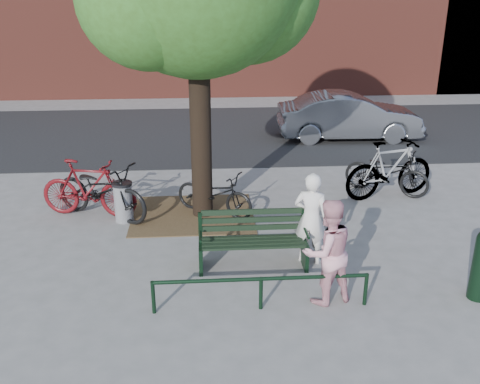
{
  "coord_description": "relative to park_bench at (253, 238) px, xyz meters",
  "views": [
    {
      "loc": [
        -0.75,
        -7.64,
        4.3
      ],
      "look_at": [
        -0.14,
        1.0,
        0.93
      ],
      "focal_mm": 40.0,
      "sensor_mm": 36.0,
      "label": 1
    }
  ],
  "objects": [
    {
      "name": "park_bench",
      "position": [
        0.0,
        0.0,
        0.0
      ],
      "size": [
        1.74,
        0.54,
        0.97
      ],
      "color": "black",
      "rests_on": "ground"
    },
    {
      "name": "parked_car",
      "position": [
        3.53,
        7.45,
        0.2
      ],
      "size": [
        4.18,
        1.56,
        1.36
      ],
      "primitive_type": "imported",
      "rotation": [
        0.0,
        0.0,
        1.54
      ],
      "color": "slate",
      "rests_on": "ground"
    },
    {
      "name": "person_left",
      "position": [
        0.95,
        0.07,
        0.29
      ],
      "size": [
        0.66,
        0.55,
        1.54
      ],
      "primitive_type": "imported",
      "rotation": [
        0.0,
        0.0,
        2.77
      ],
      "color": "silver",
      "rests_on": "ground"
    },
    {
      "name": "ground",
      "position": [
        0.0,
        -0.08,
        -0.48
      ],
      "size": [
        90.0,
        90.0,
        0.0
      ],
      "primitive_type": "plane",
      "color": "gray",
      "rests_on": "ground"
    },
    {
      "name": "bicycle_b",
      "position": [
        -3.02,
        2.21,
        0.1
      ],
      "size": [
        2.01,
        0.96,
        1.16
      ],
      "primitive_type": "imported",
      "rotation": [
        0.0,
        0.0,
        1.35
      ],
      "color": "#530B0F",
      "rests_on": "ground"
    },
    {
      "name": "guard_railing",
      "position": [
        0.0,
        -1.28,
        -0.08
      ],
      "size": [
        3.06,
        0.06,
        0.51
      ],
      "color": "black",
      "rests_on": "ground"
    },
    {
      "name": "bicycle_d",
      "position": [
        3.19,
        2.79,
        0.15
      ],
      "size": [
        2.19,
        1.14,
        1.26
      ],
      "primitive_type": "imported",
      "rotation": [
        0.0,
        0.0,
        1.84
      ],
      "color": "gray",
      "rests_on": "ground"
    },
    {
      "name": "road",
      "position": [
        0.0,
        8.42,
        -0.47
      ],
      "size": [
        40.0,
        7.0,
        0.01
      ],
      "primitive_type": "cube",
      "color": "black",
      "rests_on": "ground"
    },
    {
      "name": "bicycle_e",
      "position": [
        3.22,
        3.03,
        0.01
      ],
      "size": [
        1.9,
        1.55,
        0.97
      ],
      "primitive_type": "imported",
      "rotation": [
        0.0,
        0.0,
        0.99
      ],
      "color": "black",
      "rests_on": "ground"
    },
    {
      "name": "bicycle_c",
      "position": [
        -0.56,
        2.13,
        -0.03
      ],
      "size": [
        1.75,
        1.41,
        0.89
      ],
      "primitive_type": "imported",
      "rotation": [
        0.0,
        0.0,
        1.01
      ],
      "color": "black",
      "rests_on": "ground"
    },
    {
      "name": "litter_bin",
      "position": [
        -2.32,
        1.92,
        -0.08
      ],
      "size": [
        0.39,
        0.39,
        0.79
      ],
      "color": "gray",
      "rests_on": "ground"
    },
    {
      "name": "dirt_pit",
      "position": [
        -1.0,
        2.12,
        -0.47
      ],
      "size": [
        2.4,
        2.0,
        0.02
      ],
      "primitive_type": "cube",
      "color": "brown",
      "rests_on": "ground"
    },
    {
      "name": "person_right",
      "position": [
        0.95,
        -1.13,
        0.31
      ],
      "size": [
        0.91,
        0.8,
        1.57
      ],
      "primitive_type": "imported",
      "rotation": [
        0.0,
        0.0,
        3.45
      ],
      "color": "pink",
      "rests_on": "ground"
    },
    {
      "name": "bicycle_a",
      "position": [
        -2.76,
        2.12,
        0.09
      ],
      "size": [
        2.23,
        1.75,
        1.13
      ],
      "primitive_type": "imported",
      "rotation": [
        0.0,
        0.0,
        1.03
      ],
      "color": "black",
      "rests_on": "ground"
    }
  ]
}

